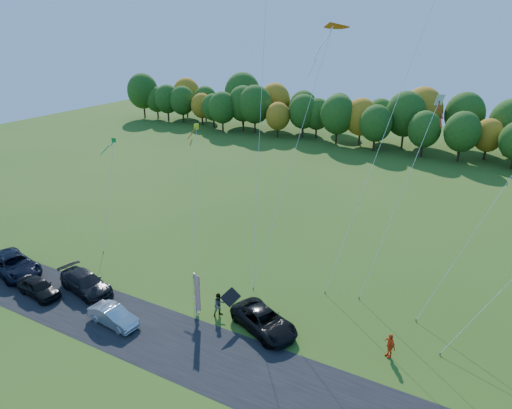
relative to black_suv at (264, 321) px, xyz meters
The scene contains 20 objects.
ground 3.87m from the black_suv, behind, with size 160.00×160.00×0.00m, color #2C4F15.
asphalt_strip 5.76m from the black_suv, 131.49° to the right, with size 90.00×6.00×0.01m, color black.
tree_line 54.86m from the black_suv, 93.95° to the left, with size 116.00×12.00×10.00m, color #1E4711, non-canonical shape.
black_suv is the anchor object (origin of this frame).
silver_sedan 11.02m from the black_suv, 154.99° to the right, with size 1.45×4.16×1.37m, color #BAB9BF.
dark_truck_a 15.38m from the black_suv, behind, with size 2.24×5.50×1.60m, color black.
dark_truck_b 18.71m from the black_suv, 165.30° to the right, with size 1.71×4.26×1.45m, color black.
dark_suv_west 23.30m from the black_suv, behind, with size 2.88×6.25×1.74m, color black.
person_tailgate_a 5.33m from the black_suv, behind, with size 0.62×0.41×1.71m, color white.
person_tailgate_b 3.77m from the black_suv, behind, with size 0.91×0.71×1.88m, color gray.
person_east 8.69m from the black_suv, ahead, with size 1.03×0.43×1.77m, color #F14C16.
feather_flag 5.26m from the black_suv, 165.14° to the right, with size 0.51×0.15×3.91m.
kite_delta_blue 15.94m from the black_suv, 120.14° to the left, with size 5.32×11.12×29.33m.
kite_parafoil_orange 19.77m from the black_suv, 69.01° to the left, with size 7.41×13.08×30.37m.
kite_delta_red 13.67m from the black_suv, 102.84° to the left, with size 3.50×10.50×21.81m.
kite_parafoil_rainbow 19.11m from the black_suv, 37.81° to the left, with size 9.17×8.61×19.88m.
kite_diamond_yellow 13.80m from the black_suv, 147.03° to the left, with size 4.45×7.36×12.09m.
kite_diamond_green 20.82m from the black_suv, 165.31° to the left, with size 1.80×4.73×10.50m.
kite_diamond_white 13.63m from the black_suv, 56.21° to the left, with size 3.96×5.85×16.14m.
kite_diamond_blue_low 15.57m from the black_suv, 22.03° to the left, with size 5.70×5.56×8.52m.
Camera 1 is at (16.30, -23.84, 20.61)m, focal length 32.00 mm.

